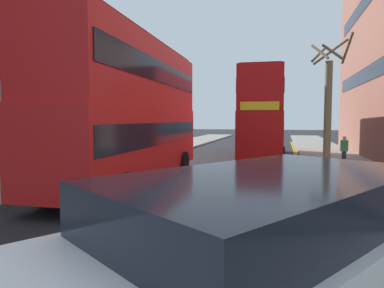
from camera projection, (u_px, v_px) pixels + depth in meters
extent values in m
cube|color=gray|center=(360.00, 179.00, 14.46)|extent=(4.00, 80.00, 0.14)
cube|color=gray|center=(86.00, 168.00, 17.77)|extent=(4.00, 80.00, 0.14)
cube|color=yellow|center=(311.00, 187.00, 13.07)|extent=(0.10, 56.00, 0.01)
cube|color=yellow|center=(307.00, 187.00, 13.11)|extent=(0.10, 56.00, 0.01)
cube|color=red|center=(132.00, 141.00, 13.57)|extent=(2.79, 10.86, 2.60)
cube|color=red|center=(131.00, 76.00, 13.39)|extent=(2.73, 10.65, 2.50)
cube|color=black|center=(132.00, 133.00, 13.55)|extent=(2.81, 10.43, 0.84)
cube|color=black|center=(131.00, 73.00, 13.38)|extent=(2.79, 10.22, 0.80)
cube|color=yellow|center=(171.00, 107.00, 18.68)|extent=(2.00, 0.11, 0.44)
cube|color=maroon|center=(130.00, 42.00, 13.30)|extent=(2.51, 9.78, 0.10)
cylinder|color=black|center=(135.00, 161.00, 17.19)|extent=(0.33, 1.05, 1.04)
cylinder|color=black|center=(184.00, 162.00, 16.62)|extent=(0.33, 1.05, 1.04)
cylinder|color=black|center=(52.00, 186.00, 10.69)|extent=(0.33, 1.05, 1.04)
cylinder|color=black|center=(126.00, 190.00, 10.12)|extent=(0.33, 1.05, 1.04)
cube|color=#B20F0F|center=(262.00, 132.00, 23.18)|extent=(2.88, 10.88, 2.60)
cube|color=#B20F0F|center=(262.00, 94.00, 23.00)|extent=(2.82, 10.66, 2.50)
cube|color=black|center=(262.00, 128.00, 23.16)|extent=(2.89, 10.45, 0.84)
cube|color=black|center=(262.00, 92.00, 22.99)|extent=(2.87, 10.23, 0.80)
cube|color=yellow|center=(259.00, 106.00, 17.84)|extent=(2.00, 0.13, 0.44)
cube|color=maroon|center=(262.00, 74.00, 22.91)|extent=(2.59, 9.79, 0.10)
cylinder|color=black|center=(282.00, 156.00, 19.74)|extent=(0.34, 1.05, 1.04)
cylinder|color=black|center=(238.00, 155.00, 20.29)|extent=(0.34, 1.05, 1.04)
cylinder|color=black|center=(279.00, 147.00, 26.25)|extent=(0.34, 1.05, 1.04)
cylinder|color=black|center=(246.00, 146.00, 26.80)|extent=(0.34, 1.05, 1.04)
cube|color=black|center=(271.00, 216.00, 3.02)|extent=(3.11, 3.49, 0.76)
cylinder|color=black|center=(271.00, 285.00, 4.66)|extent=(0.56, 0.69, 0.68)
cylinder|color=#2D2D38|center=(344.00, 160.00, 17.38)|extent=(0.22, 0.22, 0.85)
cube|color=#338C4C|center=(344.00, 146.00, 17.33)|extent=(0.34, 0.22, 0.56)
sphere|color=beige|center=(345.00, 138.00, 17.30)|extent=(0.20, 0.20, 0.20)
cylinder|color=#6B6047|center=(328.00, 117.00, 15.88)|extent=(0.33, 0.33, 5.12)
cylinder|color=#6B6047|center=(347.00, 49.00, 15.55)|extent=(0.29, 1.58, 1.15)
cylinder|color=#6B6047|center=(330.00, 52.00, 16.36)|extent=(1.58, 0.39, 1.16)
cylinder|color=#6B6047|center=(319.00, 54.00, 16.10)|extent=(0.79, 0.96, 0.84)
cylinder|color=#6B6047|center=(320.00, 52.00, 15.48)|extent=(0.76, 1.00, 0.85)
cylinder|color=#6B6047|center=(333.00, 52.00, 15.22)|extent=(0.99, 0.29, 0.74)
cube|color=black|center=(380.00, 67.00, 19.16)|extent=(0.04, 24.64, 1.00)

